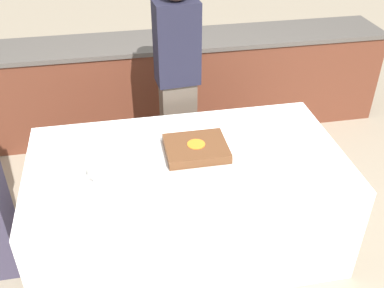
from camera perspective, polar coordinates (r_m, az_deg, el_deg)
ground_plane at (r=3.39m, az=-0.59°, el=-11.98°), size 14.00×14.00×0.00m
back_counter at (r=4.43m, az=-4.43°, el=7.50°), size 4.40×0.58×0.92m
dining_table at (r=3.13m, az=-0.63°, el=-7.25°), size 2.04×1.11×0.75m
cake at (r=2.92m, az=0.53°, el=-0.59°), size 0.44×0.38×0.07m
plate_stack at (r=2.88m, az=-14.94°, el=-2.91°), size 0.20×0.20×0.04m
wine_glass at (r=2.67m, az=-12.58°, el=-3.32°), size 0.06×0.06×0.16m
side_plate_near_cake at (r=3.22m, az=-1.94°, el=2.32°), size 0.22×0.22×0.00m
side_plate_right_edge at (r=3.15m, az=9.84°, el=0.98°), size 0.22×0.22×0.00m
utensil_pile at (r=2.58m, az=4.58°, el=-6.93°), size 0.17×0.08×0.02m
person_cutting_cake at (r=3.48m, az=-1.84°, el=7.98°), size 0.34×0.23×1.73m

